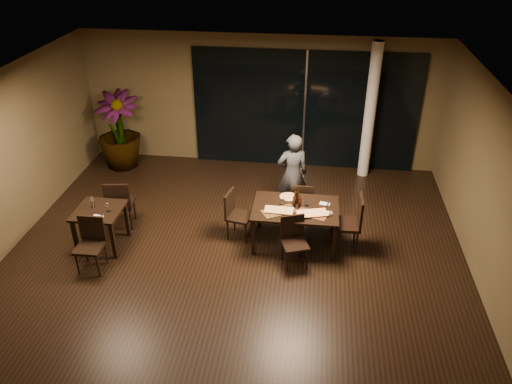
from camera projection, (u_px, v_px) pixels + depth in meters
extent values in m
plane|color=black|center=(233.00, 265.00, 8.52)|extent=(8.00, 8.00, 0.00)
cube|color=brown|center=(261.00, 101.00, 11.24)|extent=(8.00, 0.10, 3.00)
cube|color=brown|center=(502.00, 206.00, 7.33)|extent=(0.10, 8.00, 3.00)
cube|color=silver|center=(228.00, 96.00, 7.00)|extent=(8.00, 8.00, 0.04)
cube|color=black|center=(305.00, 110.00, 11.13)|extent=(5.00, 0.06, 2.70)
cylinder|color=white|center=(370.00, 112.00, 10.64)|extent=(0.24, 0.24, 3.00)
cube|color=black|center=(296.00, 208.00, 8.73)|extent=(1.50, 1.00, 0.04)
cube|color=black|center=(253.00, 238.00, 8.62)|extent=(0.06, 0.06, 0.71)
cube|color=black|center=(334.00, 243.00, 8.47)|extent=(0.06, 0.06, 0.71)
cube|color=black|center=(259.00, 211.00, 9.37)|extent=(0.06, 0.06, 0.71)
cube|color=black|center=(333.00, 216.00, 9.23)|extent=(0.06, 0.06, 0.71)
cube|color=black|center=(99.00, 211.00, 8.67)|extent=(0.80, 0.80, 0.04)
cube|color=black|center=(75.00, 238.00, 8.60)|extent=(0.06, 0.06, 0.71)
cube|color=black|center=(113.00, 241.00, 8.53)|extent=(0.06, 0.06, 0.71)
cube|color=black|center=(91.00, 217.00, 9.19)|extent=(0.06, 0.06, 0.71)
cube|color=black|center=(127.00, 219.00, 9.11)|extent=(0.06, 0.06, 0.71)
cube|color=black|center=(303.00, 202.00, 9.52)|extent=(0.43, 0.43, 0.05)
cylinder|color=black|center=(311.00, 208.00, 9.74)|extent=(0.03, 0.03, 0.41)
cylinder|color=black|center=(294.00, 206.00, 9.79)|extent=(0.03, 0.03, 0.41)
cylinder|color=black|center=(310.00, 217.00, 9.46)|extent=(0.03, 0.03, 0.41)
cylinder|color=black|center=(292.00, 215.00, 9.51)|extent=(0.03, 0.03, 0.41)
cube|color=black|center=(302.00, 197.00, 9.25)|extent=(0.41, 0.06, 0.46)
cube|color=black|center=(295.00, 245.00, 8.33)|extent=(0.53, 0.53, 0.05)
cylinder|color=black|center=(288.00, 262.00, 8.26)|extent=(0.03, 0.03, 0.42)
cylinder|color=black|center=(307.00, 259.00, 8.33)|extent=(0.03, 0.03, 0.42)
cylinder|color=black|center=(282.00, 250.00, 8.55)|extent=(0.03, 0.03, 0.42)
cylinder|color=black|center=(301.00, 248.00, 8.61)|extent=(0.03, 0.03, 0.42)
cube|color=black|center=(292.00, 227.00, 8.37)|extent=(0.40, 0.18, 0.47)
cube|color=black|center=(240.00, 216.00, 9.06)|extent=(0.50, 0.50, 0.05)
cylinder|color=black|center=(245.00, 233.00, 8.98)|extent=(0.03, 0.03, 0.43)
cylinder|color=black|center=(252.00, 223.00, 9.26)|extent=(0.03, 0.03, 0.43)
cylinder|color=black|center=(228.00, 230.00, 9.08)|extent=(0.03, 0.03, 0.43)
cylinder|color=black|center=(234.00, 220.00, 9.36)|extent=(0.03, 0.03, 0.43)
cube|color=black|center=(229.00, 203.00, 8.99)|extent=(0.13, 0.42, 0.48)
cube|color=black|center=(346.00, 224.00, 8.72)|extent=(0.50, 0.50, 0.06)
cylinder|color=black|center=(333.00, 229.00, 9.04)|extent=(0.04, 0.04, 0.50)
cylinder|color=black|center=(334.00, 242.00, 8.70)|extent=(0.04, 0.04, 0.50)
cylinder|color=black|center=(355.00, 230.00, 9.00)|extent=(0.04, 0.04, 0.50)
cylinder|color=black|center=(357.00, 243.00, 8.66)|extent=(0.04, 0.04, 0.50)
cube|color=black|center=(360.00, 212.00, 8.57)|extent=(0.06, 0.49, 0.55)
cube|color=black|center=(121.00, 203.00, 9.37)|extent=(0.53, 0.53, 0.05)
cylinder|color=black|center=(135.00, 209.00, 9.66)|extent=(0.04, 0.04, 0.47)
cylinder|color=black|center=(115.00, 209.00, 9.65)|extent=(0.04, 0.04, 0.47)
cylinder|color=black|center=(131.00, 219.00, 9.33)|extent=(0.04, 0.04, 0.47)
cylinder|color=black|center=(111.00, 220.00, 9.32)|extent=(0.04, 0.04, 0.47)
cube|color=black|center=(117.00, 197.00, 9.06)|extent=(0.46, 0.11, 0.53)
cube|color=black|center=(90.00, 248.00, 8.22)|extent=(0.44, 0.44, 0.05)
cylinder|color=black|center=(77.00, 264.00, 8.20)|extent=(0.04, 0.04, 0.44)
cylinder|color=black|center=(98.00, 266.00, 8.16)|extent=(0.04, 0.04, 0.44)
cylinder|color=black|center=(86.00, 251.00, 8.50)|extent=(0.04, 0.04, 0.44)
cylinder|color=black|center=(106.00, 253.00, 8.47)|extent=(0.04, 0.04, 0.44)
cube|color=black|center=(92.00, 229.00, 8.27)|extent=(0.43, 0.04, 0.49)
imported|color=#2F3134|center=(292.00, 174.00, 9.64)|extent=(0.64, 0.51, 1.65)
imported|color=#194818|center=(119.00, 130.00, 11.33)|extent=(1.00, 1.00, 1.77)
cube|color=#3F2A14|center=(279.00, 211.00, 8.60)|extent=(0.65, 0.55, 0.01)
cube|color=#482817|center=(312.00, 214.00, 8.52)|extent=(0.58, 0.41, 0.01)
cylinder|color=#AA1912|center=(288.00, 197.00, 9.02)|extent=(0.30, 0.30, 0.01)
cylinder|color=white|center=(282.00, 202.00, 8.78)|extent=(0.08, 0.08, 0.10)
cylinder|color=white|center=(307.00, 203.00, 8.76)|extent=(0.07, 0.07, 0.08)
cube|color=white|center=(327.00, 213.00, 8.56)|extent=(0.20, 0.13, 0.01)
cube|color=white|center=(325.00, 204.00, 8.82)|extent=(0.20, 0.13, 0.01)
cube|color=white|center=(97.00, 217.00, 8.45)|extent=(0.20, 0.14, 0.01)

